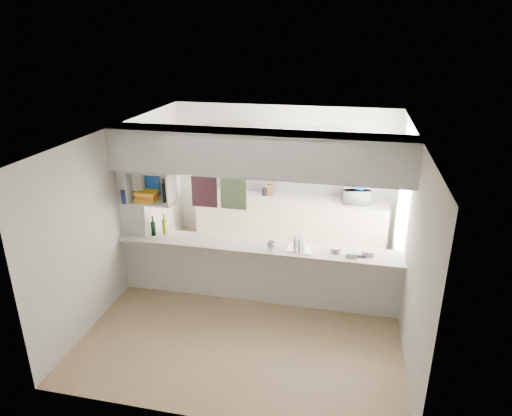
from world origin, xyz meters
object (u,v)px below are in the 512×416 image
(microwave, at_px, (357,196))
(dish_rack, at_px, (302,244))
(bowl, at_px, (359,188))
(wine_bottles, at_px, (159,227))

(microwave, xyz_separation_m, dish_rack, (-0.74, -2.12, -0.05))
(bowl, bearing_deg, microwave, 128.49)
(bowl, bearing_deg, dish_rack, -110.32)
(bowl, relative_size, wine_bottles, 0.74)
(dish_rack, relative_size, wine_bottles, 1.33)
(bowl, bearing_deg, wine_bottles, -145.60)
(microwave, xyz_separation_m, bowl, (0.03, -0.04, 0.17))
(microwave, distance_m, dish_rack, 2.25)
(dish_rack, bearing_deg, bowl, 77.55)
(microwave, xyz_separation_m, wine_bottles, (-2.96, -2.08, -0.01))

